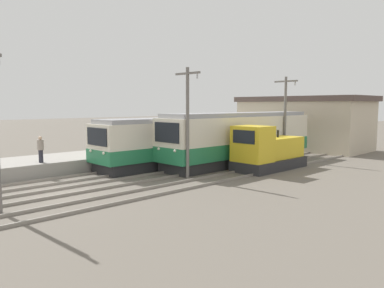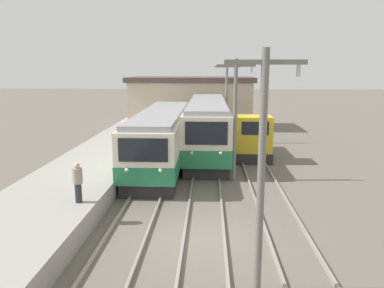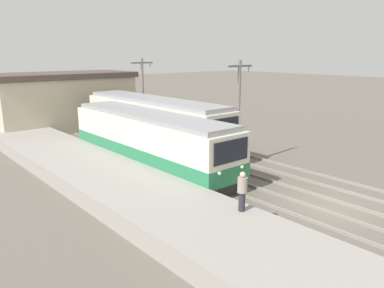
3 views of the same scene
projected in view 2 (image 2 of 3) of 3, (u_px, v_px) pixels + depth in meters
The scene contains 13 objects.
ground_plane at pixel (198, 238), 13.44m from camera, with size 200.00×200.00×0.00m, color #665E54.
platform_left at pixel (27, 224), 13.64m from camera, with size 4.50×54.00×0.87m, color gray.
track_left at pixel (127, 235), 13.54m from camera, with size 1.54×60.00×0.14m.
track_center at pixel (204, 237), 13.41m from camera, with size 1.54×60.00×0.14m.
track_right at pixel (288, 238), 13.27m from camera, with size 1.54×60.00×0.14m.
commuter_train_left at pixel (162, 140), 23.52m from camera, with size 2.84×13.71×3.42m.
commuter_train_center at pixel (207, 129), 26.81m from camera, with size 2.84×14.43×3.77m.
shunting_locomotive at pixel (250, 139), 25.89m from camera, with size 2.40×5.74×3.00m.
catenary_mast_near at pixel (262, 165), 9.56m from camera, with size 2.00×0.20×6.49m.
catenary_mast_mid at pixel (235, 116), 19.71m from camera, with size 2.00×0.20×6.49m.
catenary_mast_far at pixel (227, 100), 29.85m from camera, with size 2.00×0.20×6.49m.
person_on_platform at pixel (78, 181), 14.40m from camera, with size 0.38×0.38×1.60m.
station_building at pixel (191, 102), 38.45m from camera, with size 12.60×6.30×5.16m.
Camera 2 is at (0.35, -12.50, 5.98)m, focal length 35.00 mm.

